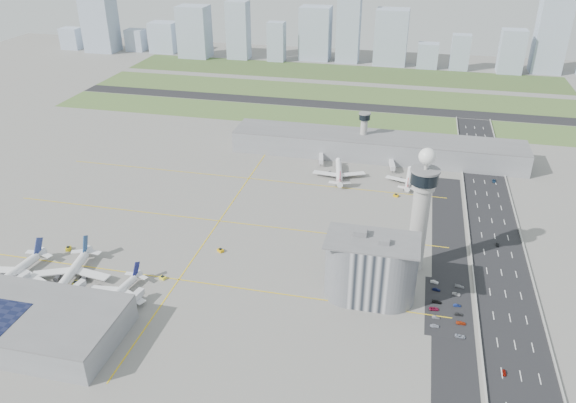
% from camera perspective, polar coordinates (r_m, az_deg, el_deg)
% --- Properties ---
extents(ground, '(1000.00, 1000.00, 0.00)m').
position_cam_1_polar(ground, '(294.53, -1.54, -5.66)').
color(ground, gray).
extents(grass_strip_0, '(480.00, 50.00, 0.08)m').
position_cam_1_polar(grass_strip_0, '(497.53, 2.72, 8.59)').
color(grass_strip_0, '#496D33').
rests_on(grass_strip_0, ground).
extents(grass_strip_1, '(480.00, 60.00, 0.08)m').
position_cam_1_polar(grass_strip_1, '(568.03, 4.14, 10.96)').
color(grass_strip_1, '#44632F').
rests_on(grass_strip_1, ground).
extents(grass_strip_2, '(480.00, 70.00, 0.08)m').
position_cam_1_polar(grass_strip_2, '(644.36, 5.33, 12.92)').
color(grass_strip_2, '#3B5729').
rests_on(grass_strip_2, ground).
extents(runway, '(480.00, 22.00, 0.10)m').
position_cam_1_polar(runway, '(532.15, 3.47, 9.84)').
color(runway, black).
rests_on(runway, ground).
extents(highway, '(28.00, 500.00, 0.10)m').
position_cam_1_polar(highway, '(292.24, 21.10, -8.06)').
color(highway, black).
rests_on(highway, ground).
extents(barrier_left, '(0.60, 500.00, 1.20)m').
position_cam_1_polar(barrier_left, '(289.78, 18.37, -7.74)').
color(barrier_left, '#9E9E99').
rests_on(barrier_left, ground).
extents(barrier_right, '(0.60, 500.00, 1.20)m').
position_cam_1_polar(barrier_right, '(294.74, 23.81, -8.18)').
color(barrier_right, '#9E9E99').
rests_on(barrier_right, ground).
extents(landside_road, '(18.00, 260.00, 0.08)m').
position_cam_1_polar(landside_road, '(280.68, 16.23, -8.79)').
color(landside_road, black).
rests_on(landside_road, ground).
extents(parking_lot, '(20.00, 44.00, 0.10)m').
position_cam_1_polar(parking_lot, '(270.81, 15.87, -10.22)').
color(parking_lot, black).
rests_on(parking_lot, ground).
extents(taxiway_line_h_0, '(260.00, 0.60, 0.01)m').
position_cam_1_polar(taxiway_line_h_0, '(282.86, -11.03, -7.80)').
color(taxiway_line_h_0, yellow).
rests_on(taxiway_line_h_0, ground).
extents(taxiway_line_h_1, '(260.00, 0.60, 0.01)m').
position_cam_1_polar(taxiway_line_h_1, '(329.56, -6.99, -1.98)').
color(taxiway_line_h_1, yellow).
rests_on(taxiway_line_h_1, ground).
extents(taxiway_line_h_2, '(260.00, 0.60, 0.01)m').
position_cam_1_polar(taxiway_line_h_2, '(380.01, -4.01, 2.35)').
color(taxiway_line_h_2, yellow).
rests_on(taxiway_line_h_2, ground).
extents(taxiway_line_v, '(0.60, 260.00, 0.01)m').
position_cam_1_polar(taxiway_line_v, '(329.56, -6.99, -1.98)').
color(taxiway_line_v, yellow).
rests_on(taxiway_line_v, ground).
extents(control_tower, '(14.00, 14.00, 64.50)m').
position_cam_1_polar(control_tower, '(276.83, 13.38, -0.39)').
color(control_tower, '#ADAAA5').
rests_on(control_tower, ground).
extents(secondary_tower, '(8.60, 8.60, 31.90)m').
position_cam_1_polar(secondary_tower, '(414.90, 7.70, 7.20)').
color(secondary_tower, '#ADAAA5').
rests_on(secondary_tower, ground).
extents(admin_building, '(42.00, 24.00, 33.50)m').
position_cam_1_polar(admin_building, '(261.10, 8.38, -6.77)').
color(admin_building, '#B2B2B7').
rests_on(admin_building, ground).
extents(terminal_pier, '(210.00, 32.00, 15.80)m').
position_cam_1_polar(terminal_pier, '(416.24, 8.95, 5.57)').
color(terminal_pier, gray).
rests_on(terminal_pier, ground).
extents(near_terminal, '(84.00, 42.00, 13.00)m').
position_cam_1_polar(near_terminal, '(266.93, -25.35, -11.03)').
color(near_terminal, gray).
rests_on(near_terminal, ground).
extents(airplane_near_a, '(43.00, 48.96, 12.59)m').
position_cam_1_polar(airplane_near_a, '(304.84, -26.34, -6.23)').
color(airplane_near_a, white).
rests_on(airplane_near_a, ground).
extents(airplane_near_b, '(45.10, 50.92, 12.83)m').
position_cam_1_polar(airplane_near_b, '(293.42, -21.33, -6.45)').
color(airplane_near_b, white).
rests_on(airplane_near_b, ground).
extents(airplane_near_c, '(36.33, 40.78, 10.12)m').
position_cam_1_polar(airplane_near_c, '(274.34, -17.07, -8.57)').
color(airplane_near_c, white).
rests_on(airplane_near_c, ground).
extents(airplane_far_a, '(42.43, 47.58, 11.79)m').
position_cam_1_polar(airplane_far_a, '(381.35, 5.22, 3.37)').
color(airplane_far_a, white).
rests_on(airplane_far_a, ground).
extents(airplane_far_b, '(31.50, 36.77, 10.09)m').
position_cam_1_polar(airplane_far_b, '(379.99, 12.20, 2.60)').
color(airplane_far_b, white).
rests_on(airplane_far_b, ground).
extents(jet_bridge_near_0, '(5.39, 14.31, 5.70)m').
position_cam_1_polar(jet_bridge_near_0, '(295.89, -26.73, -8.20)').
color(jet_bridge_near_0, silver).
rests_on(jet_bridge_near_0, ground).
extents(jet_bridge_near_1, '(5.39, 14.31, 5.70)m').
position_cam_1_polar(jet_bridge_near_1, '(279.06, -21.86, -9.35)').
color(jet_bridge_near_1, silver).
rests_on(jet_bridge_near_1, ground).
extents(jet_bridge_near_2, '(5.39, 14.31, 5.70)m').
position_cam_1_polar(jet_bridge_near_2, '(264.57, -16.37, -10.55)').
color(jet_bridge_near_2, silver).
rests_on(jet_bridge_near_2, ground).
extents(jet_bridge_far_0, '(5.39, 14.31, 5.70)m').
position_cam_1_polar(jet_bridge_far_0, '(407.35, 3.36, 4.60)').
color(jet_bridge_far_0, silver).
rests_on(jet_bridge_far_0, ground).
extents(jet_bridge_far_1, '(5.39, 14.31, 5.70)m').
position_cam_1_polar(jet_bridge_far_1, '(402.87, 10.40, 3.91)').
color(jet_bridge_far_1, silver).
rests_on(jet_bridge_far_1, ground).
extents(tug_0, '(3.54, 4.18, 2.06)m').
position_cam_1_polar(tug_0, '(321.81, -21.42, -4.44)').
color(tug_0, gold).
rests_on(tug_0, ground).
extents(tug_1, '(3.03, 3.94, 2.08)m').
position_cam_1_polar(tug_1, '(292.11, -20.75, -7.77)').
color(tug_1, yellow).
rests_on(tug_1, ground).
extents(tug_2, '(3.55, 2.99, 1.76)m').
position_cam_1_polar(tug_2, '(284.49, -12.62, -7.54)').
color(tug_2, yellow).
rests_on(tug_2, ground).
extents(tug_3, '(3.96, 3.70, 1.90)m').
position_cam_1_polar(tug_3, '(300.50, -6.88, -4.92)').
color(tug_3, '#E3A708').
rests_on(tug_3, ground).
extents(tug_4, '(2.77, 1.91, 1.61)m').
position_cam_1_polar(tug_4, '(386.11, 6.63, 2.78)').
color(tug_4, gold).
rests_on(tug_4, ground).
extents(tug_5, '(3.62, 3.05, 1.79)m').
position_cam_1_polar(tug_5, '(361.00, 10.91, 0.63)').
color(tug_5, '#D59D04').
rests_on(tug_5, ground).
extents(car_lot_0, '(3.98, 1.85, 1.32)m').
position_cam_1_polar(car_lot_0, '(257.57, 14.68, -12.10)').
color(car_lot_0, '#AFB2C3').
rests_on(car_lot_0, ground).
extents(car_lot_1, '(3.34, 1.20, 1.10)m').
position_cam_1_polar(car_lot_1, '(262.39, 14.79, -11.31)').
color(car_lot_1, slate).
rests_on(car_lot_1, ground).
extents(car_lot_2, '(4.61, 2.58, 1.22)m').
position_cam_1_polar(car_lot_2, '(266.98, 14.61, -10.50)').
color(car_lot_2, maroon).
rests_on(car_lot_2, ground).
extents(car_lot_3, '(4.35, 1.87, 1.25)m').
position_cam_1_polar(car_lot_3, '(271.42, 14.89, -9.83)').
color(car_lot_3, black).
rests_on(car_lot_3, ground).
extents(car_lot_4, '(4.00, 2.14, 1.29)m').
position_cam_1_polar(car_lot_4, '(279.27, 14.83, -8.63)').
color(car_lot_4, '#0F184A').
rests_on(car_lot_4, ground).
extents(car_lot_5, '(4.07, 1.94, 1.29)m').
position_cam_1_polar(car_lot_5, '(284.10, 14.65, -7.92)').
color(car_lot_5, silver).
rests_on(car_lot_5, ground).
extents(car_lot_6, '(4.56, 2.51, 1.21)m').
position_cam_1_polar(car_lot_6, '(255.14, 17.09, -12.95)').
color(car_lot_6, '#969DAD').
rests_on(car_lot_6, ground).
extents(car_lot_7, '(4.31, 1.83, 1.24)m').
position_cam_1_polar(car_lot_7, '(262.17, 17.17, -11.71)').
color(car_lot_7, '#B53411').
rests_on(car_lot_7, ground).
extents(car_lot_8, '(3.72, 1.60, 1.25)m').
position_cam_1_polar(car_lot_8, '(266.79, 16.95, -10.89)').
color(car_lot_8, '#2B2C2E').
rests_on(car_lot_8, ground).
extents(car_lot_9, '(3.49, 1.52, 1.12)m').
position_cam_1_polar(car_lot_9, '(271.85, 16.80, -10.08)').
color(car_lot_9, navy).
rests_on(car_lot_9, ground).
extents(car_lot_10, '(4.10, 2.19, 1.10)m').
position_cam_1_polar(car_lot_10, '(278.99, 16.74, -8.99)').
color(car_lot_10, silver).
rests_on(car_lot_10, ground).
extents(car_lot_11, '(4.54, 2.41, 1.26)m').
position_cam_1_polar(car_lot_11, '(284.46, 17.04, -8.24)').
color(car_lot_11, '#94969B').
rests_on(car_lot_11, ground).
extents(car_hw_0, '(1.38, 3.39, 1.15)m').
position_cam_1_polar(car_hw_0, '(244.06, 21.11, -15.92)').
color(car_hw_0, maroon).
rests_on(car_hw_0, ground).
extents(car_hw_1, '(1.34, 3.69, 1.21)m').
position_cam_1_polar(car_hw_1, '(324.04, 20.50, -4.12)').
color(car_hw_1, black).
rests_on(car_hw_1, ground).
extents(car_hw_2, '(2.51, 4.82, 1.30)m').
position_cam_1_polar(car_hw_2, '(398.58, 20.19, 1.98)').
color(car_hw_2, navy).
rests_on(car_hw_2, ground).
extents(car_hw_4, '(1.50, 3.26, 1.08)m').
position_cam_1_polar(car_hw_4, '(448.27, 17.86, 5.15)').
color(car_hw_4, gray).
rests_on(car_hw_4, ground).
extents(skyline_bldg_0, '(24.05, 19.24, 26.50)m').
position_cam_1_polar(skyline_bldg_0, '(807.47, -21.12, 15.20)').
color(skyline_bldg_0, '#9EADC1').
rests_on(skyline_bldg_0, ground).
extents(skyline_bldg_1, '(37.63, 30.10, 65.60)m').
position_cam_1_polar(skyline_bldg_1, '(776.10, -18.54, 16.65)').
color(skyline_bldg_1, '#9EADC1').
rests_on(skyline_bldg_1, ground).
extents(skyline_bldg_2, '(22.81, 18.25, 26.79)m').
position_cam_1_polar(skyline_bldg_2, '(770.96, -15.19, 15.55)').
color(skyline_bldg_2, '#9EADC1').
rests_on(skyline_bldg_2, ground).
extents(skyline_bldg_3, '(32.30, 25.84, 36.93)m').
position_cam_1_polar(skyline_bldg_3, '(754.03, -12.48, 15.99)').
color(skyline_bldg_3, '#9EADC1').
rests_on(skyline_bldg_3, ground).
extents(skyline_bldg_4, '(35.81, 28.65, 60.36)m').
position_cam_1_polar(skyline_bldg_4, '(718.27, -9.49, 16.65)').
color(skyline_bldg_4, '#9EADC1').
rests_on(skyline_bldg_4, ground).
extents(skyline_bldg_5, '(25.49, 20.39, 66.89)m').
position_cam_1_polar(skyline_bldg_5, '(703.40, -5.07, 16.95)').
color(skyline_bldg_5, '#9EADC1').
rests_on(skyline_bldg_5, ground).
extents(skyline_bldg_6, '(20.04, 16.03, 45.20)m').
position_cam_1_polar(skyline_bldg_6, '(690.91, -1.18, 15.94)').
color(skyline_bldg_6, '#9EADC1').
rests_on(skyline_bldg_6, ground).
extents(skyline_bldg_7, '(35.76, 28.61, 61.22)m').
position_cam_1_polar(skyline_bldg_7, '(698.57, 2.80, 16.71)').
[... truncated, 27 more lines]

